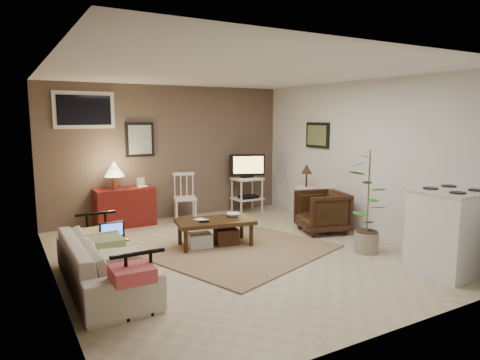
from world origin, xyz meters
TOP-DOWN VIEW (x-y plane):
  - floor at (0.00, 0.00)m, footprint 5.00×5.00m
  - art_back at (-0.55, 2.48)m, footprint 0.50×0.03m
  - art_right at (2.23, 1.05)m, footprint 0.03×0.60m
  - window at (-1.45, 2.48)m, footprint 0.96×0.03m
  - rug at (0.15, 0.02)m, footprint 2.72×2.44m
  - coffee_table at (-0.10, 0.47)m, footprint 1.17×0.76m
  - sofa at (-1.80, -0.26)m, footprint 0.55×1.90m
  - sofa_pillows at (-1.75, -0.48)m, footprint 0.36×1.80m
  - sofa_end_rails at (-1.69, -0.26)m, footprint 0.51×1.90m
  - laptop at (-1.62, 0.06)m, footprint 0.29×0.21m
  - red_console at (-0.92, 2.27)m, footprint 0.98×0.43m
  - spindle_chair at (0.13, 2.14)m, footprint 0.48×0.48m
  - tv_stand at (1.44, 2.16)m, footprint 0.64×0.44m
  - side_table at (1.98, 1.02)m, footprint 0.38×0.38m
  - armchair at (1.75, 0.32)m, footprint 0.83×0.86m
  - potted_plant at (1.58, -0.80)m, footprint 0.36×0.36m
  - stove at (1.86, -1.84)m, footprint 0.78×0.72m
  - bowl at (0.23, 0.51)m, footprint 0.21×0.12m
  - book_table at (-0.35, 0.50)m, footprint 0.14×0.06m
  - book_console at (-0.67, 2.25)m, footprint 0.16×0.04m

SIDE VIEW (x-z plane):
  - floor at x=0.00m, z-range 0.00..0.00m
  - rug at x=0.15m, z-range 0.00..0.02m
  - coffee_table at x=-0.10m, z-range 0.02..0.44m
  - sofa_end_rails at x=-1.69m, z-range 0.00..0.64m
  - armchair at x=1.75m, z-range 0.00..0.73m
  - sofa at x=-1.80m, z-range 0.00..0.74m
  - red_console at x=-0.92m, z-range -0.17..0.95m
  - spindle_chair at x=0.13m, z-range -0.03..0.82m
  - sofa_pillows at x=-1.75m, z-range 0.39..0.52m
  - laptop at x=-1.62m, z-range 0.38..0.58m
  - book_table at x=-0.35m, z-range 0.39..0.59m
  - bowl at x=0.23m, z-range 0.39..0.59m
  - stove at x=1.86m, z-range 0.00..1.01m
  - tv_stand at x=1.44m, z-range 0.03..1.17m
  - side_table at x=1.98m, z-range 0.12..1.15m
  - book_console at x=-0.67m, z-range 0.65..0.87m
  - potted_plant at x=1.58m, z-range 0.05..1.47m
  - art_back at x=-0.55m, z-range 1.15..1.75m
  - art_right at x=2.23m, z-range 1.29..1.75m
  - window at x=-1.45m, z-range 1.65..2.25m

